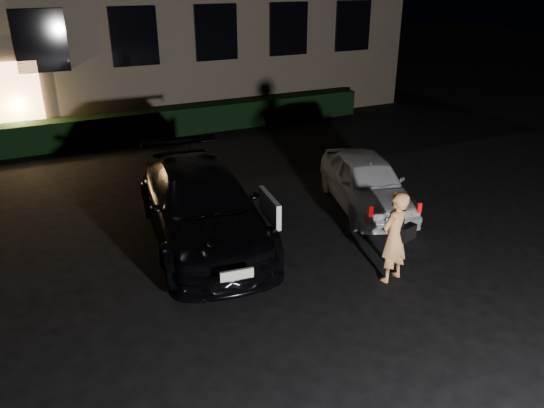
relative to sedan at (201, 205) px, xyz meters
name	(u,v)px	position (x,y,z in m)	size (l,w,h in m)	color
ground	(320,316)	(0.72, -3.22, -0.71)	(80.00, 80.00, 0.00)	black
hedge	(146,125)	(0.72, 7.28, -0.28)	(15.00, 0.70, 0.85)	black
sedan	(201,205)	(0.00, 0.00, 0.00)	(2.58, 5.09, 1.41)	black
hatch	(366,182)	(3.72, -0.12, -0.12)	(2.27, 3.66, 1.16)	white
man	(395,237)	(2.33, -2.81, 0.09)	(0.72, 0.51, 1.58)	#F7A760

